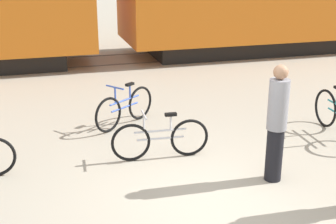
# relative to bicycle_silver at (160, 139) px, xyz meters

# --- Properties ---
(ground_plane) EXTENTS (80.00, 80.00, 0.00)m
(ground_plane) POSITION_rel_bicycle_silver_xyz_m (0.40, -1.68, -0.36)
(ground_plane) COLOR #B2A893
(rail_near) EXTENTS (35.68, 0.07, 0.01)m
(rail_near) POSITION_rel_bicycle_silver_xyz_m (0.40, 7.10, -0.35)
(rail_near) COLOR #4C4238
(rail_near) RESTS_ON ground_plane
(rail_far) EXTENTS (35.68, 0.07, 0.01)m
(rail_far) POSITION_rel_bicycle_silver_xyz_m (0.40, 8.54, -0.35)
(rail_far) COLOR #4C4238
(rail_far) RESTS_ON ground_plane
(bicycle_silver) EXTENTS (1.69, 0.46, 0.83)m
(bicycle_silver) POSITION_rel_bicycle_silver_xyz_m (0.00, 0.00, 0.00)
(bicycle_silver) COLOR black
(bicycle_silver) RESTS_ON ground_plane
(bicycle_blue) EXTENTS (1.37, 1.03, 0.88)m
(bicycle_blue) POSITION_rel_bicycle_silver_xyz_m (-0.28, 1.76, 0.02)
(bicycle_blue) COLOR black
(bicycle_blue) RESTS_ON ground_plane
(person_in_grey) EXTENTS (0.31, 0.31, 1.84)m
(person_in_grey) POSITION_rel_bicycle_silver_xyz_m (1.48, -1.24, 0.58)
(person_in_grey) COLOR black
(person_in_grey) RESTS_ON ground_plane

